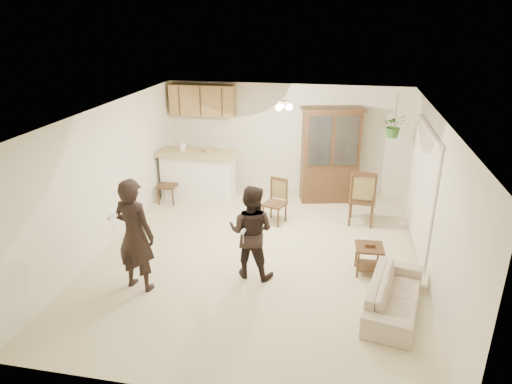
% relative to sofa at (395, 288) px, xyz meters
% --- Properties ---
extents(floor, '(6.50, 6.50, 0.00)m').
position_rel_sofa_xyz_m(floor, '(-2.17, 1.22, -0.37)').
color(floor, beige).
rests_on(floor, ground).
extents(ceiling, '(5.50, 6.50, 0.02)m').
position_rel_sofa_xyz_m(ceiling, '(-2.17, 1.22, 2.13)').
color(ceiling, white).
rests_on(ceiling, wall_back).
extents(wall_back, '(5.50, 0.02, 2.50)m').
position_rel_sofa_xyz_m(wall_back, '(-2.17, 4.47, 0.88)').
color(wall_back, silver).
rests_on(wall_back, ground).
extents(wall_front, '(5.50, 0.02, 2.50)m').
position_rel_sofa_xyz_m(wall_front, '(-2.17, -2.03, 0.88)').
color(wall_front, silver).
rests_on(wall_front, ground).
extents(wall_left, '(0.02, 6.50, 2.50)m').
position_rel_sofa_xyz_m(wall_left, '(-4.92, 1.22, 0.88)').
color(wall_left, silver).
rests_on(wall_left, ground).
extents(wall_right, '(0.02, 6.50, 2.50)m').
position_rel_sofa_xyz_m(wall_right, '(0.58, 1.22, 0.88)').
color(wall_right, silver).
rests_on(wall_right, ground).
extents(breakfast_bar, '(1.60, 0.55, 1.00)m').
position_rel_sofa_xyz_m(breakfast_bar, '(-4.02, 3.57, 0.13)').
color(breakfast_bar, white).
rests_on(breakfast_bar, floor).
extents(bar_top, '(1.75, 0.70, 0.08)m').
position_rel_sofa_xyz_m(bar_top, '(-4.02, 3.57, 0.68)').
color(bar_top, tan).
rests_on(bar_top, breakfast_bar).
extents(upper_cabinets, '(1.50, 0.34, 0.70)m').
position_rel_sofa_xyz_m(upper_cabinets, '(-4.07, 4.29, 1.73)').
color(upper_cabinets, olive).
rests_on(upper_cabinets, wall_back).
extents(vertical_blinds, '(0.06, 2.30, 2.10)m').
position_rel_sofa_xyz_m(vertical_blinds, '(0.54, 2.12, 0.73)').
color(vertical_blinds, white).
rests_on(vertical_blinds, wall_right).
extents(ceiling_fixture, '(0.36, 0.36, 0.20)m').
position_rel_sofa_xyz_m(ceiling_fixture, '(-1.97, 2.42, 2.03)').
color(ceiling_fixture, beige).
rests_on(ceiling_fixture, ceiling).
extents(hanging_plant, '(0.43, 0.37, 0.48)m').
position_rel_sofa_xyz_m(hanging_plant, '(0.13, 3.62, 1.48)').
color(hanging_plant, '#2B5F26').
rests_on(hanging_plant, ceiling).
extents(plant_cord, '(0.01, 0.01, 0.65)m').
position_rel_sofa_xyz_m(plant_cord, '(0.13, 3.62, 1.81)').
color(plant_cord, black).
rests_on(plant_cord, ceiling).
extents(sofa, '(1.10, 1.98, 0.73)m').
position_rel_sofa_xyz_m(sofa, '(0.00, 0.00, 0.00)').
color(sofa, beige).
rests_on(sofa, floor).
extents(adult, '(0.73, 0.56, 1.80)m').
position_rel_sofa_xyz_m(adult, '(-3.80, -0.14, 0.53)').
color(adult, black).
rests_on(adult, floor).
extents(child, '(0.72, 0.59, 1.35)m').
position_rel_sofa_xyz_m(child, '(-2.18, 0.54, 0.31)').
color(child, black).
rests_on(child, floor).
extents(china_hutch, '(1.41, 0.80, 2.09)m').
position_rel_sofa_xyz_m(china_hutch, '(-1.11, 4.00, 0.67)').
color(china_hutch, '#321B12').
rests_on(china_hutch, floor).
extents(side_table, '(0.47, 0.47, 0.54)m').
position_rel_sofa_xyz_m(side_table, '(-0.33, 0.95, -0.11)').
color(side_table, '#321B12').
rests_on(side_table, floor).
extents(chair_bar, '(0.41, 0.41, 0.91)m').
position_rel_sofa_xyz_m(chair_bar, '(-4.60, 3.15, -0.11)').
color(chair_bar, '#321B12').
rests_on(chair_bar, floor).
extents(chair_hutch_left, '(0.51, 0.51, 0.91)m').
position_rel_sofa_xyz_m(chair_hutch_left, '(-2.11, 2.56, -0.11)').
color(chair_hutch_left, '#321B12').
rests_on(chair_hutch_left, floor).
extents(chair_hutch_right, '(0.54, 0.54, 1.15)m').
position_rel_sofa_xyz_m(chair_hutch_right, '(-0.40, 2.88, -0.04)').
color(chair_hutch_right, '#321B12').
rests_on(chair_hutch_right, floor).
extents(controller_adult, '(0.08, 0.16, 0.05)m').
position_rel_sofa_xyz_m(controller_adult, '(-3.88, -0.55, 1.00)').
color(controller_adult, silver).
rests_on(controller_adult, adult).
extents(controller_child, '(0.06, 0.14, 0.04)m').
position_rel_sofa_xyz_m(controller_child, '(-2.22, 0.19, 0.58)').
color(controller_child, silver).
rests_on(controller_child, child).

